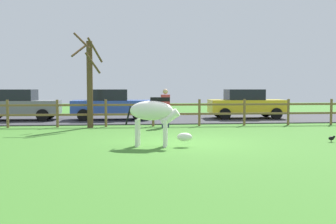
{
  "coord_description": "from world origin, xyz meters",
  "views": [
    {
      "loc": [
        -1.69,
        -11.15,
        1.67
      ],
      "look_at": [
        -0.46,
        1.33,
        0.86
      ],
      "focal_mm": 39.57,
      "sensor_mm": 36.0,
      "label": 1
    }
  ],
  "objects_px": {
    "bare_tree": "(89,80)",
    "parked_car_blue": "(111,104)",
    "parked_car_grey": "(18,105)",
    "zebra": "(154,114)",
    "crow_on_grass": "(332,138)",
    "visitor_near_fence": "(165,106)",
    "parked_car_yellow": "(246,104)"
  },
  "relations": [
    {
      "from": "zebra",
      "to": "parked_car_yellow",
      "type": "distance_m",
      "value": 10.45
    },
    {
      "from": "crow_on_grass",
      "to": "parked_car_blue",
      "type": "height_order",
      "value": "parked_car_blue"
    },
    {
      "from": "parked_car_blue",
      "to": "parked_car_yellow",
      "type": "relative_size",
      "value": 0.98
    },
    {
      "from": "zebra",
      "to": "crow_on_grass",
      "type": "relative_size",
      "value": 8.94
    },
    {
      "from": "bare_tree",
      "to": "parked_car_grey",
      "type": "bearing_deg",
      "value": 138.43
    },
    {
      "from": "zebra",
      "to": "visitor_near_fence",
      "type": "xyz_separation_m",
      "value": [
        0.78,
        5.09,
        -0.02
      ]
    },
    {
      "from": "parked_car_blue",
      "to": "visitor_near_fence",
      "type": "xyz_separation_m",
      "value": [
        2.48,
        -3.68,
        0.06
      ]
    },
    {
      "from": "parked_car_blue",
      "to": "crow_on_grass",
      "type": "bearing_deg",
      "value": -49.59
    },
    {
      "from": "crow_on_grass",
      "to": "parked_car_blue",
      "type": "distance_m",
      "value": 11.14
    },
    {
      "from": "bare_tree",
      "to": "parked_car_blue",
      "type": "distance_m",
      "value": 3.67
    },
    {
      "from": "bare_tree",
      "to": "parked_car_blue",
      "type": "relative_size",
      "value": 0.99
    },
    {
      "from": "bare_tree",
      "to": "visitor_near_fence",
      "type": "height_order",
      "value": "bare_tree"
    },
    {
      "from": "visitor_near_fence",
      "to": "parked_car_yellow",
      "type": "bearing_deg",
      "value": 38.93
    },
    {
      "from": "crow_on_grass",
      "to": "zebra",
      "type": "bearing_deg",
      "value": -176.94
    },
    {
      "from": "crow_on_grass",
      "to": "parked_car_yellow",
      "type": "height_order",
      "value": "parked_car_yellow"
    },
    {
      "from": "zebra",
      "to": "parked_car_blue",
      "type": "relative_size",
      "value": 0.48
    },
    {
      "from": "crow_on_grass",
      "to": "parked_car_blue",
      "type": "relative_size",
      "value": 0.05
    },
    {
      "from": "zebra",
      "to": "parked_car_yellow",
      "type": "height_order",
      "value": "parked_car_yellow"
    },
    {
      "from": "zebra",
      "to": "parked_car_grey",
      "type": "relative_size",
      "value": 0.48
    },
    {
      "from": "visitor_near_fence",
      "to": "crow_on_grass",
      "type": "bearing_deg",
      "value": -45.37
    },
    {
      "from": "zebra",
      "to": "visitor_near_fence",
      "type": "relative_size",
      "value": 1.17
    },
    {
      "from": "crow_on_grass",
      "to": "parked_car_grey",
      "type": "distance_m",
      "value": 14.69
    },
    {
      "from": "bare_tree",
      "to": "parked_car_yellow",
      "type": "relative_size",
      "value": 0.98
    },
    {
      "from": "crow_on_grass",
      "to": "parked_car_yellow",
      "type": "xyz_separation_m",
      "value": [
        -0.02,
        8.6,
        0.72
      ]
    },
    {
      "from": "bare_tree",
      "to": "parked_car_yellow",
      "type": "xyz_separation_m",
      "value": [
        7.9,
        3.54,
        -1.16
      ]
    },
    {
      "from": "zebra",
      "to": "parked_car_blue",
      "type": "bearing_deg",
      "value": 100.95
    },
    {
      "from": "bare_tree",
      "to": "zebra",
      "type": "height_order",
      "value": "bare_tree"
    },
    {
      "from": "bare_tree",
      "to": "parked_car_yellow",
      "type": "bearing_deg",
      "value": 24.14
    },
    {
      "from": "crow_on_grass",
      "to": "parked_car_blue",
      "type": "bearing_deg",
      "value": 130.41
    },
    {
      "from": "parked_car_grey",
      "to": "parked_car_blue",
      "type": "bearing_deg",
      "value": -1.49
    },
    {
      "from": "bare_tree",
      "to": "parked_car_grey",
      "type": "xyz_separation_m",
      "value": [
        -3.98,
        3.53,
        -1.16
      ]
    },
    {
      "from": "parked_car_grey",
      "to": "zebra",
      "type": "bearing_deg",
      "value": -54.3
    }
  ]
}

